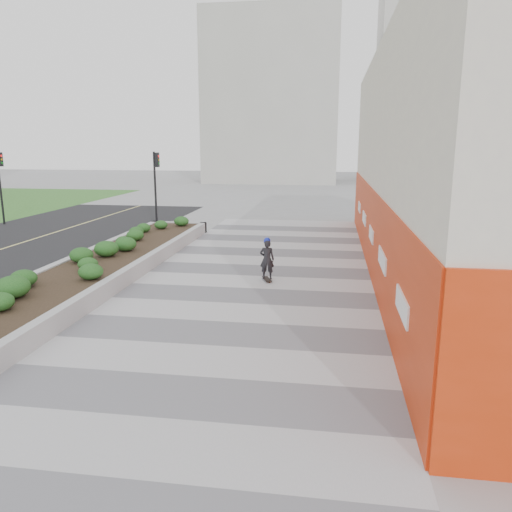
# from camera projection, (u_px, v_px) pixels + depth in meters

# --- Properties ---
(ground) EXTENTS (160.00, 160.00, 0.00)m
(ground) POSITION_uv_depth(u_px,v_px,m) (206.00, 364.00, 10.57)
(ground) COLOR gray
(ground) RESTS_ON ground
(walkway) EXTENTS (8.00, 36.00, 0.01)m
(walkway) POSITION_uv_depth(u_px,v_px,m) (233.00, 317.00, 13.46)
(walkway) COLOR #A8A8AD
(walkway) RESTS_ON ground
(building) EXTENTS (6.04, 24.08, 8.00)m
(building) POSITION_uv_depth(u_px,v_px,m) (462.00, 162.00, 17.36)
(building) COLOR beige
(building) RESTS_ON ground
(planter) EXTENTS (3.00, 18.00, 0.90)m
(planter) POSITION_uv_depth(u_px,v_px,m) (105.00, 262.00, 18.03)
(planter) COLOR #9E9EA0
(planter) RESTS_ON ground
(traffic_signal_near) EXTENTS (0.33, 0.28, 4.20)m
(traffic_signal_near) POSITION_uv_depth(u_px,v_px,m) (156.00, 178.00, 27.91)
(traffic_signal_near) COLOR black
(traffic_signal_near) RESTS_ON ground
(traffic_signal_far) EXTENTS (0.33, 0.28, 4.20)m
(traffic_signal_far) POSITION_uv_depth(u_px,v_px,m) (0.00, 177.00, 28.77)
(traffic_signal_far) COLOR black
(traffic_signal_far) RESTS_ON ground
(distant_bldg_north_l) EXTENTS (16.00, 12.00, 20.00)m
(distant_bldg_north_l) POSITION_uv_depth(u_px,v_px,m) (273.00, 101.00, 62.21)
(distant_bldg_north_l) COLOR #ADAAA3
(distant_bldg_north_l) RESTS_ON ground
(distant_bldg_north_r) EXTENTS (14.00, 10.00, 24.00)m
(distant_bldg_north_r) POSITION_uv_depth(u_px,v_px,m) (433.00, 86.00, 63.70)
(distant_bldg_north_r) COLOR #ADAAA3
(distant_bldg_north_r) RESTS_ON ground
(manhole_cover) EXTENTS (0.44, 0.44, 0.01)m
(manhole_cover) POSITION_uv_depth(u_px,v_px,m) (252.00, 318.00, 13.39)
(manhole_cover) COLOR #595654
(manhole_cover) RESTS_ON ground
(skateboarder) EXTENTS (0.50, 0.74, 1.51)m
(skateboarder) POSITION_uv_depth(u_px,v_px,m) (267.00, 259.00, 16.92)
(skateboarder) COLOR beige
(skateboarder) RESTS_ON ground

